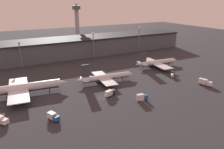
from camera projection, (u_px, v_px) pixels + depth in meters
ground at (102, 98)px, 112.14m from camera, size 600.00×600.00×0.00m
terminal_building at (54, 49)px, 187.22m from camera, size 251.35×31.91×15.87m
airplane_0 at (21, 88)px, 114.30m from camera, size 48.06×37.29×13.59m
airplane_1 at (105, 77)px, 132.97m from camera, size 37.76×27.41×12.49m
airplane_2 at (157, 63)px, 163.30m from camera, size 36.74×33.39×12.08m
service_vehicle_0 at (172, 75)px, 141.89m from camera, size 5.53×5.67×3.22m
service_vehicle_1 at (1, 120)px, 88.30m from camera, size 5.75×6.60×3.41m
service_vehicle_2 at (205, 82)px, 128.16m from camera, size 4.16×8.03×3.71m
service_vehicle_3 at (110, 93)px, 113.84m from camera, size 6.97×4.61×3.41m
service_vehicle_4 at (142, 97)px, 108.24m from camera, size 5.87×2.73×3.73m
service_vehicle_5 at (53, 116)px, 90.95m from camera, size 4.37×6.23×3.30m
lamp_post_1 at (20, 51)px, 157.90m from camera, size 1.80×1.80×19.51m
lamp_post_2 at (93, 42)px, 183.43m from camera, size 1.80×1.80×22.18m
lamp_post_3 at (139, 36)px, 204.04m from camera, size 1.80×1.80×24.12m
control_tower at (77, 21)px, 242.24m from camera, size 9.00×9.00×44.50m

